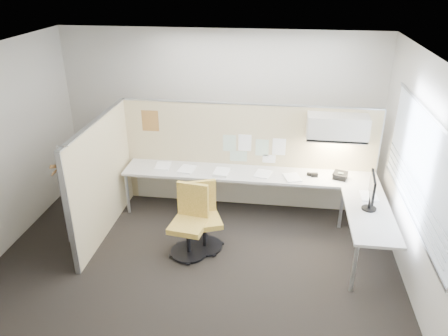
# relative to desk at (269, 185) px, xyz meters

# --- Properties ---
(floor) EXTENTS (5.50, 4.50, 0.01)m
(floor) POSITION_rel_desk_xyz_m (-0.93, -1.13, -0.61)
(floor) COLOR black
(floor) RESTS_ON ground
(ceiling) EXTENTS (5.50, 4.50, 0.01)m
(ceiling) POSITION_rel_desk_xyz_m (-0.93, -1.13, 2.20)
(ceiling) COLOR white
(ceiling) RESTS_ON wall_back
(wall_back) EXTENTS (5.50, 0.02, 2.80)m
(wall_back) POSITION_rel_desk_xyz_m (-0.93, 1.12, 0.80)
(wall_back) COLOR beige
(wall_back) RESTS_ON ground
(wall_front) EXTENTS (5.50, 0.02, 2.80)m
(wall_front) POSITION_rel_desk_xyz_m (-0.93, -3.38, 0.80)
(wall_front) COLOR beige
(wall_front) RESTS_ON ground
(wall_right) EXTENTS (0.02, 4.50, 2.80)m
(wall_right) POSITION_rel_desk_xyz_m (1.82, -1.13, 0.80)
(wall_right) COLOR beige
(wall_right) RESTS_ON ground
(window_pane) EXTENTS (0.01, 2.80, 1.30)m
(window_pane) POSITION_rel_desk_xyz_m (1.79, -1.13, 0.95)
(window_pane) COLOR #929EAA
(window_pane) RESTS_ON wall_right
(partition_back) EXTENTS (4.10, 0.06, 1.75)m
(partition_back) POSITION_rel_desk_xyz_m (-0.38, 0.47, 0.27)
(partition_back) COLOR beige
(partition_back) RESTS_ON floor
(partition_left) EXTENTS (0.06, 2.20, 1.75)m
(partition_left) POSITION_rel_desk_xyz_m (-2.43, -0.63, 0.27)
(partition_left) COLOR beige
(partition_left) RESTS_ON floor
(desk) EXTENTS (4.00, 2.07, 0.73)m
(desk) POSITION_rel_desk_xyz_m (0.00, 0.00, 0.00)
(desk) COLOR beige
(desk) RESTS_ON floor
(overhead_bin) EXTENTS (0.90, 0.36, 0.38)m
(overhead_bin) POSITION_rel_desk_xyz_m (0.97, 0.26, 0.91)
(overhead_bin) COLOR beige
(overhead_bin) RESTS_ON partition_back
(task_light_strip) EXTENTS (0.60, 0.06, 0.02)m
(task_light_strip) POSITION_rel_desk_xyz_m (0.97, 0.26, 0.70)
(task_light_strip) COLOR #FFEABF
(task_light_strip) RESTS_ON overhead_bin
(pinned_papers) EXTENTS (1.01, 0.00, 0.47)m
(pinned_papers) POSITION_rel_desk_xyz_m (-0.30, 0.44, 0.43)
(pinned_papers) COLOR #8CBF8C
(pinned_papers) RESTS_ON partition_back
(poster) EXTENTS (0.28, 0.00, 0.35)m
(poster) POSITION_rel_desk_xyz_m (-1.98, 0.44, 0.82)
(poster) COLOR orange
(poster) RESTS_ON partition_back
(chair_left) EXTENTS (0.53, 0.55, 1.00)m
(chair_left) POSITION_rel_desk_xyz_m (-1.05, -1.02, -0.14)
(chair_left) COLOR black
(chair_left) RESTS_ON floor
(chair_right) EXTENTS (0.58, 0.60, 0.96)m
(chair_right) POSITION_rel_desk_xyz_m (-0.89, -0.85, -0.15)
(chair_right) COLOR black
(chair_right) RESTS_ON floor
(monitor) EXTENTS (0.20, 0.48, 0.50)m
(monitor) POSITION_rel_desk_xyz_m (1.37, -0.77, 0.42)
(monitor) COLOR black
(monitor) RESTS_ON desk
(phone) EXTENTS (0.26, 0.25, 0.12)m
(phone) POSITION_rel_desk_xyz_m (1.07, 0.13, 0.18)
(phone) COLOR black
(phone) RESTS_ON desk
(stapler) EXTENTS (0.15, 0.08, 0.05)m
(stapler) POSITION_rel_desk_xyz_m (0.65, 0.16, 0.15)
(stapler) COLOR black
(stapler) RESTS_ON desk
(tape_dispenser) EXTENTS (0.11, 0.07, 0.06)m
(tape_dispenser) POSITION_rel_desk_xyz_m (0.69, 0.14, 0.16)
(tape_dispenser) COLOR black
(tape_dispenser) RESTS_ON desk
(coat_hook) EXTENTS (0.18, 0.44, 1.32)m
(coat_hook) POSITION_rel_desk_xyz_m (-2.51, -1.59, 0.82)
(coat_hook) COLOR silver
(coat_hook) RESTS_ON partition_left
(paper_stack_0) EXTENTS (0.25, 0.32, 0.03)m
(paper_stack_0) POSITION_rel_desk_xyz_m (-1.74, 0.18, 0.14)
(paper_stack_0) COLOR white
(paper_stack_0) RESTS_ON desk
(paper_stack_1) EXTENTS (0.27, 0.33, 0.02)m
(paper_stack_1) POSITION_rel_desk_xyz_m (-1.33, 0.12, 0.14)
(paper_stack_1) COLOR white
(paper_stack_1) RESTS_ON desk
(paper_stack_2) EXTENTS (0.26, 0.32, 0.05)m
(paper_stack_2) POSITION_rel_desk_xyz_m (-0.75, 0.05, 0.15)
(paper_stack_2) COLOR white
(paper_stack_2) RESTS_ON desk
(paper_stack_3) EXTENTS (0.29, 0.34, 0.02)m
(paper_stack_3) POSITION_rel_desk_xyz_m (-0.11, 0.12, 0.14)
(paper_stack_3) COLOR white
(paper_stack_3) RESTS_ON desk
(paper_stack_4) EXTENTS (0.31, 0.35, 0.02)m
(paper_stack_4) POSITION_rel_desk_xyz_m (0.35, 0.04, 0.14)
(paper_stack_4) COLOR white
(paper_stack_4) RESTS_ON desk
(paper_stack_5) EXTENTS (0.24, 0.31, 0.02)m
(paper_stack_5) POSITION_rel_desk_xyz_m (1.42, -0.41, 0.14)
(paper_stack_5) COLOR white
(paper_stack_5) RESTS_ON desk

